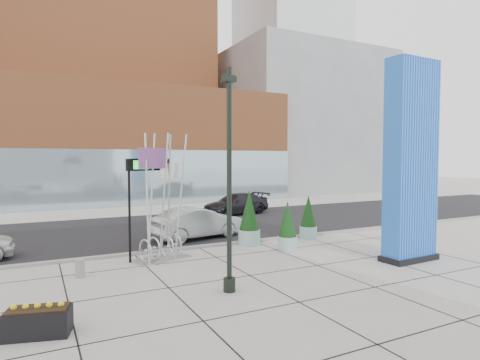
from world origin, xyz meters
name	(u,v)px	position (x,y,z in m)	size (l,w,h in m)	color
ground	(213,272)	(0.00, 0.00, 0.00)	(160.00, 160.00, 0.00)	#9E9991
street_asphalt	(146,230)	(0.00, 10.00, 0.01)	(80.00, 12.00, 0.02)	black
curb_edge	(179,249)	(0.00, 4.00, 0.06)	(80.00, 0.30, 0.12)	gray
tower_podium	(113,145)	(1.00, 27.00, 5.50)	(34.00, 10.00, 11.00)	#AC5D32
tower_glass_front	(123,178)	(1.00, 22.20, 2.50)	(34.00, 0.60, 5.00)	#8CA5B2
building_grey_parking	(296,124)	(26.00, 32.00, 9.00)	(20.00, 18.00, 18.00)	slate
building_pale_office	(291,30)	(36.00, 48.00, 27.50)	(16.00, 16.00, 55.00)	#B2B7BC
blue_pylon	(411,164)	(7.87, -2.07, 3.95)	(2.50, 1.19, 8.18)	#0C2BBC
lamp_post	(229,201)	(-0.40, -2.22, 2.86)	(0.46, 0.38, 6.99)	black
public_art_sculpture	(161,227)	(-1.18, 2.72, 1.38)	(2.55, 1.77, 5.26)	silver
concrete_bollard	(80,268)	(-4.44, 1.55, 0.32)	(0.33, 0.33, 0.64)	gray
overhead_street_sign	(147,173)	(-1.72, 2.80, 3.59)	(1.95, 0.68, 4.19)	black
round_planter_east	(308,218)	(7.00, 3.60, 1.08)	(0.91, 0.91, 2.28)	#8CBDB2
round_planter_mid	(287,227)	(4.47, 1.80, 1.07)	(0.91, 0.91, 2.26)	#8CBDB2
round_planter_west	(249,219)	(3.46, 3.60, 1.26)	(1.06, 1.06, 2.66)	#8CBDB2
box_planter_south	(38,320)	(-5.79, -3.00, 0.37)	(1.59, 1.08, 0.79)	black
car_silver_mid	(198,223)	(1.76, 6.16, 0.81)	(1.72, 4.94, 1.63)	#A2A5AA
car_dark_east	(236,204)	(7.63, 13.43, 0.79)	(2.20, 5.42, 1.57)	black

